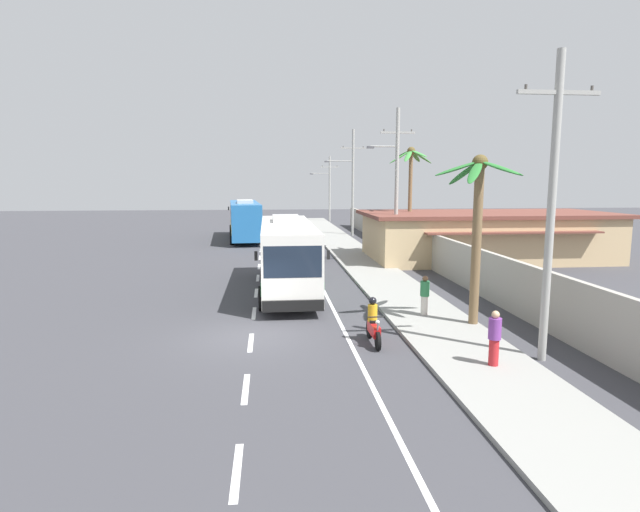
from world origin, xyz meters
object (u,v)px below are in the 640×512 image
Objects in this scene: coach_bus_far_lane at (245,219)px; motorcycle_beside_bus at (322,250)px; utility_pole_mid at (396,183)px; utility_pole_far at (352,180)px; roadside_building at (486,236)px; palm_nearest at (411,177)px; pedestrian_midwalk at (425,295)px; pedestrian_near_kerb at (494,337)px; palm_second at (478,210)px; utility_pole_distant at (329,187)px; motorcycle_trailing at (373,325)px; utility_pole_nearest at (552,203)px; coach_bus_foreground at (287,253)px.

coach_bus_far_lane is 14.06m from motorcycle_beside_bus.
utility_pole_far is (0.10, 17.93, 0.22)m from utility_pole_mid.
palm_nearest is at bearing 163.07° from roadside_building.
utility_pole_mid is (4.45, -2.49, 4.57)m from motorcycle_beside_bus.
pedestrian_midwalk is 0.09× the size of roadside_building.
palm_second is at bearing 38.77° from pedestrian_near_kerb.
pedestrian_midwalk is at bearing -92.24° from utility_pole_distant.
roadside_building is (7.34, 15.92, -2.69)m from palm_second.
motorcycle_trailing is at bearing -90.51° from motorcycle_beside_bus.
pedestrian_near_kerb is (2.94, -2.74, 0.34)m from motorcycle_trailing.
utility_pole_far reaches higher than roadside_building.
motorcycle_beside_bus is at bearing 102.66° from utility_pole_nearest.
palm_nearest is 0.46× the size of roadside_building.
pedestrian_midwalk is at bearing -103.33° from palm_nearest.
utility_pole_far reaches higher than motorcycle_trailing.
palm_nearest is (1.89, -32.72, 0.99)m from utility_pole_distant.
utility_pole_mid reaches higher than roadside_building.
utility_pole_far is 1.34× the size of palm_nearest.
utility_pole_nearest is (2.10, -5.03, 3.78)m from pedestrian_midwalk.
utility_pole_far reaches higher than palm_second.
palm_nearest is at bearing 85.40° from utility_pole_nearest.
palm_second is (1.43, -1.39, 3.38)m from pedestrian_midwalk.
coach_bus_far_lane is at bearing 97.82° from coach_bus_foreground.
utility_pole_mid reaches higher than pedestrian_near_kerb.
utility_pole_far is (1.78, 36.50, 4.48)m from pedestrian_near_kerb.
coach_bus_foreground is 0.67× the size of roadside_building.
pedestrian_midwalk is at bearing -73.63° from coach_bus_far_lane.
coach_bus_foreground is 10.68m from utility_pole_mid.
motorcycle_beside_bus is 0.23× the size of utility_pole_distant.
utility_pole_distant is at bearing 90.52° from utility_pole_far.
pedestrian_near_kerb is 19.12m from utility_pole_mid.
utility_pole_mid is 7.86m from roadside_building.
palm_nearest is (6.45, 18.96, 4.97)m from motorcycle_trailing.
coach_bus_foreground is 26.39m from utility_pole_far.
pedestrian_midwalk reaches higher than motorcycle_trailing.
utility_pole_mid reaches higher than utility_pole_distant.
coach_bus_far_lane is 17.48m from palm_nearest.
utility_pole_far is (10.33, 2.69, 3.52)m from coach_bus_far_lane.
utility_pole_far reaches higher than palm_nearest.
utility_pole_nearest reaches higher than utility_pole_distant.
pedestrian_near_kerb is (5.47, -11.38, -0.91)m from coach_bus_foreground.
utility_pole_nearest reaches higher than coach_bus_foreground.
utility_pole_nearest reaches higher than pedestrian_midwalk.
motorcycle_trailing is at bearing -73.64° from coach_bus_foreground.
palm_second is (-0.64, -32.22, -1.12)m from utility_pole_far.
roadside_building is at bearing -38.63° from coach_bus_far_lane.
utility_pole_far is at bearing 89.67° from utility_pole_mid.
utility_pole_far is 0.62× the size of roadside_building.
coach_bus_foreground is 1.13× the size of utility_pole_mid.
pedestrian_near_kerb is 21.91m from roadside_building.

